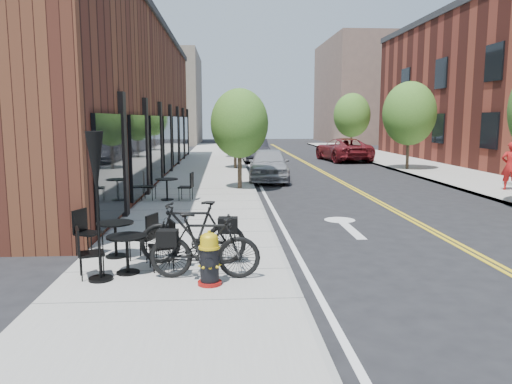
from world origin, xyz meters
name	(u,v)px	position (x,y,z in m)	size (l,w,h in m)	color
ground	(282,252)	(0.00, 0.00, 0.00)	(120.00, 120.00, 0.00)	black
sidewalk_near	(205,187)	(-2.00, 10.00, 0.06)	(4.00, 70.00, 0.12)	#9E9B93
sidewalk_far	(491,184)	(10.00, 10.00, 0.06)	(4.00, 70.00, 0.12)	#9E9B93
building_near	(111,103)	(-6.50, 14.00, 3.50)	(5.00, 28.00, 7.00)	#3F1B14
bg_building_left	(164,99)	(-8.00, 48.00, 5.00)	(8.00, 14.00, 10.00)	#726656
bg_building_right	(367,92)	(16.00, 50.00, 6.00)	(10.00, 16.00, 12.00)	brown
tree_near_a	(240,123)	(-0.60, 9.00, 2.60)	(2.20, 2.20, 3.81)	#382B1E
tree_near_b	(235,120)	(-0.60, 17.00, 2.71)	(2.30, 2.30, 3.98)	#382B1E
tree_near_c	(233,122)	(-0.60, 25.00, 2.53)	(2.10, 2.10, 3.67)	#382B1E
tree_near_d	(231,119)	(-0.60, 33.00, 2.79)	(2.40, 2.40, 4.11)	#382B1E
tree_far_b	(409,114)	(8.60, 16.00, 3.06)	(2.80, 2.80, 4.62)	#382B1E
tree_far_c	(352,115)	(8.60, 28.00, 3.06)	(2.80, 2.80, 4.62)	#382B1E
fire_hydrant	(209,259)	(-1.43, -2.31, 0.54)	(0.43, 0.43, 0.89)	maroon
bicycle_left	(193,233)	(-1.78, -1.11, 0.71)	(0.56, 1.97, 1.18)	black
bicycle_right	(205,246)	(-1.52, -1.97, 0.68)	(0.53, 1.86, 1.12)	black
bistro_set_a	(127,249)	(-2.87, -1.61, 0.56)	(1.64, 0.92, 0.87)	black
bistro_set_b	(115,234)	(-3.30, -0.55, 0.57)	(1.68, 1.02, 0.89)	black
bistro_set_c	(167,186)	(-3.09, 6.33, 0.58)	(1.74, 0.84, 0.92)	black
patio_umbrella	(96,175)	(-3.25, -1.97, 1.89)	(0.40, 0.40, 2.46)	black
parked_car_a	(269,165)	(0.80, 12.16, 0.75)	(1.76, 4.38, 1.49)	#96979E
parked_car_b	(255,150)	(0.80, 22.47, 0.74)	(1.57, 4.51, 1.49)	black
parked_car_c	(252,149)	(0.80, 25.38, 0.66)	(1.85, 4.56, 1.32)	#ABACB0
parked_car_far	(343,149)	(6.69, 22.67, 0.76)	(2.53, 5.48, 1.52)	maroon
pedestrian	(511,166)	(9.55, 7.91, 1.03)	(0.66, 0.44, 1.82)	#A81716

